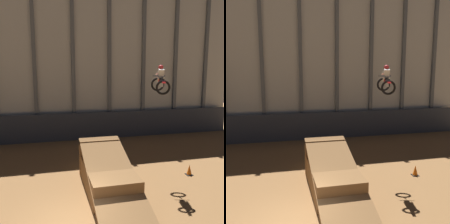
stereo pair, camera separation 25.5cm
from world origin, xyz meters
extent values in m
cube|color=beige|center=(0.00, 12.91, 6.48)|extent=(32.00, 0.12, 12.96)
cube|color=slate|center=(-1.52, 12.71, 6.48)|extent=(0.28, 0.28, 12.96)
cube|color=slate|center=(1.52, 12.71, 6.48)|extent=(0.28, 0.28, 12.96)
cube|color=slate|center=(4.56, 12.71, 6.48)|extent=(0.28, 0.28, 12.96)
cube|color=slate|center=(7.60, 12.71, 6.48)|extent=(0.28, 0.28, 12.96)
cube|color=slate|center=(10.64, 12.71, 6.48)|extent=(0.28, 0.28, 12.96)
cube|color=slate|center=(13.68, 12.71, 6.48)|extent=(0.28, 0.28, 12.96)
cube|color=#383D47|center=(0.00, 12.23, 1.13)|extent=(31.36, 0.20, 2.25)
cube|color=brown|center=(2.07, 2.83, 0.59)|extent=(2.18, 4.43, 1.19)
cube|color=brown|center=(2.07, 4.79, 0.99)|extent=(2.22, 0.50, 1.98)
cube|color=olive|center=(2.07, 1.88, 0.99)|extent=(2.22, 6.38, 2.17)
torus|color=black|center=(5.21, 4.21, 5.02)|extent=(0.74, 0.31, 0.73)
torus|color=black|center=(4.89, 2.85, 4.95)|extent=(0.74, 0.31, 0.73)
cube|color=#B7B7BC|center=(5.04, 3.47, 5.11)|extent=(0.30, 0.56, 0.31)
cube|color=red|center=(5.08, 3.63, 5.32)|extent=(0.30, 0.49, 0.26)
cube|color=black|center=(4.99, 3.24, 5.31)|extent=(0.28, 0.59, 0.15)
cube|color=red|center=(4.87, 2.74, 5.21)|extent=(0.22, 0.38, 0.08)
cylinder|color=#B7B7BC|center=(5.17, 4.02, 5.26)|extent=(0.11, 0.24, 0.54)
cylinder|color=black|center=(5.16, 3.97, 5.49)|extent=(0.64, 0.22, 0.04)
cube|color=silver|center=(5.03, 3.42, 5.60)|extent=(0.35, 0.40, 0.53)
sphere|color=red|center=(5.05, 3.50, 5.93)|extent=(0.31, 0.32, 0.27)
cylinder|color=silver|center=(4.93, 3.52, 5.35)|extent=(0.20, 0.43, 0.32)
cylinder|color=silver|center=(5.16, 3.46, 5.35)|extent=(0.20, 0.43, 0.32)
cylinder|color=silver|center=(4.93, 3.69, 5.64)|extent=(0.20, 0.53, 0.23)
cylinder|color=silver|center=(5.24, 3.62, 5.64)|extent=(0.20, 0.53, 0.23)
cube|color=black|center=(6.89, 3.37, 0.01)|extent=(0.36, 0.36, 0.03)
cone|color=orange|center=(6.89, 3.37, 0.31)|extent=(0.28, 0.28, 0.55)
camera|label=1|loc=(-0.68, -9.03, 5.88)|focal=42.00mm
camera|label=2|loc=(-0.43, -9.09, 5.88)|focal=42.00mm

